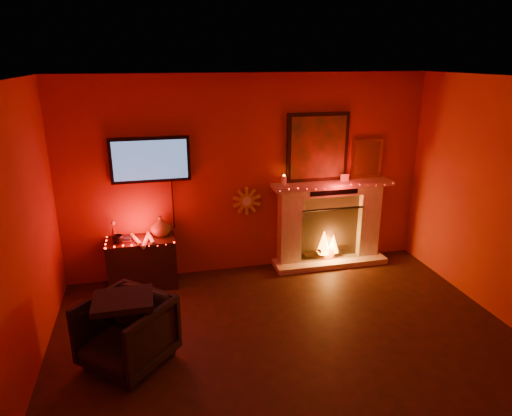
{
  "coord_description": "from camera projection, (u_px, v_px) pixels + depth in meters",
  "views": [
    {
      "loc": [
        -1.32,
        -3.36,
        2.89
      ],
      "look_at": [
        -0.1,
        1.7,
        1.16
      ],
      "focal_mm": 32.0,
      "sensor_mm": 36.0,
      "label": 1
    }
  ],
  "objects": [
    {
      "name": "armchair",
      "position": [
        127.0,
        332.0,
        4.42
      ],
      "size": [
        1.06,
        1.06,
        0.7
      ],
      "primitive_type": "imported",
      "rotation": [
        0.0,
        0.0,
        -0.74
      ],
      "color": "black",
      "rests_on": "floor"
    },
    {
      "name": "console_table",
      "position": [
        143.0,
        260.0,
        5.95
      ],
      "size": [
        0.87,
        0.56,
        0.93
      ],
      "color": "black",
      "rests_on": "floor"
    },
    {
      "name": "tv",
      "position": [
        150.0,
        160.0,
        5.76
      ],
      "size": [
        1.0,
        0.07,
        1.24
      ],
      "color": "black",
      "rests_on": "room"
    },
    {
      "name": "fireplace",
      "position": [
        329.0,
        215.0,
        6.53
      ],
      "size": [
        1.72,
        0.4,
        2.18
      ],
      "color": "#EFE2C9",
      "rests_on": "floor"
    },
    {
      "name": "room",
      "position": [
        314.0,
        247.0,
        3.88
      ],
      "size": [
        5.0,
        5.0,
        5.0
      ],
      "color": "black",
      "rests_on": "ground"
    },
    {
      "name": "sunburst_clock",
      "position": [
        247.0,
        201.0,
        6.27
      ],
      "size": [
        0.4,
        0.03,
        0.4
      ],
      "color": "gold",
      "rests_on": "room"
    }
  ]
}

